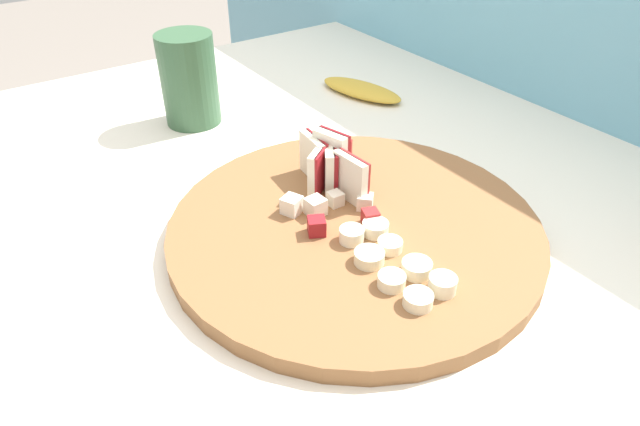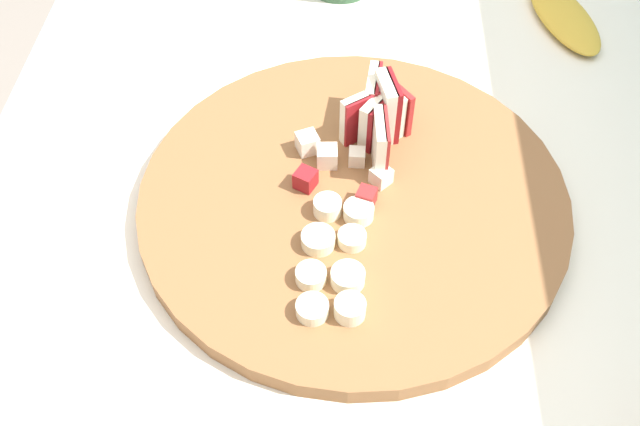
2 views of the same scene
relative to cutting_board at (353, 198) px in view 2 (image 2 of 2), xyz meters
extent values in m
cube|color=silver|center=(0.00, 0.04, -0.44)|extent=(1.31, 0.82, 0.87)
cylinder|color=brown|center=(0.00, 0.00, 0.00)|extent=(0.40, 0.40, 0.02)
cube|color=maroon|center=(-0.07, 0.01, 0.04)|extent=(0.03, 0.04, 0.05)
cube|color=#EFE5CC|center=(-0.08, 0.01, 0.04)|extent=(0.03, 0.04, 0.05)
cube|color=maroon|center=(-0.07, 0.03, 0.03)|extent=(0.04, 0.03, 0.05)
cube|color=#EFE5CC|center=(-0.07, 0.02, 0.03)|extent=(0.05, 0.04, 0.05)
cube|color=maroon|center=(-0.10, 0.02, 0.04)|extent=(0.05, 0.01, 0.05)
cube|color=#EFE5CC|center=(-0.10, 0.01, 0.04)|extent=(0.05, 0.01, 0.05)
cube|color=#A32323|center=(-0.04, 0.03, 0.04)|extent=(0.05, 0.01, 0.05)
cube|color=beige|center=(-0.04, 0.02, 0.04)|extent=(0.05, 0.01, 0.05)
cube|color=maroon|center=(-0.08, 0.03, 0.04)|extent=(0.04, 0.02, 0.06)
cube|color=#EFE5CC|center=(-0.08, 0.03, 0.04)|extent=(0.05, 0.02, 0.06)
cube|color=#A32323|center=(-0.09, 0.04, 0.03)|extent=(0.04, 0.03, 0.05)
cube|color=beige|center=(-0.09, 0.03, 0.03)|extent=(0.04, 0.03, 0.05)
cube|color=beige|center=(-0.04, 0.00, 0.02)|extent=(0.02, 0.02, 0.02)
cube|color=beige|center=(-0.03, -0.03, 0.02)|extent=(0.02, 0.02, 0.02)
cube|color=#EFE5CC|center=(-0.01, 0.02, 0.02)|extent=(0.02, 0.02, 0.02)
cube|color=maroon|center=(-0.01, -0.05, 0.02)|extent=(0.02, 0.02, 0.02)
cube|color=white|center=(-0.05, -0.05, 0.02)|extent=(0.03, 0.03, 0.02)
cube|color=#A32323|center=(0.01, 0.01, 0.02)|extent=(0.02, 0.02, 0.02)
cylinder|color=white|center=(0.03, -0.02, 0.02)|extent=(0.03, 0.03, 0.02)
cylinder|color=beige|center=(0.06, -0.03, 0.02)|extent=(0.03, 0.03, 0.01)
cylinder|color=#F4EAC6|center=(0.10, -0.03, 0.02)|extent=(0.03, 0.03, 0.01)
cylinder|color=#F4EAC6|center=(0.13, -0.03, 0.02)|extent=(0.03, 0.03, 0.01)
cylinder|color=white|center=(0.03, 0.00, 0.02)|extent=(0.03, 0.03, 0.01)
cylinder|color=#F4EAC6|center=(0.06, 0.00, 0.02)|extent=(0.03, 0.03, 0.01)
cylinder|color=#F4EAC6|center=(0.10, 0.00, 0.02)|extent=(0.03, 0.03, 0.01)
cylinder|color=#F4EAC6|center=(0.13, 0.00, 0.02)|extent=(0.03, 0.03, 0.02)
ellipsoid|color=gold|center=(-0.30, 0.24, 0.00)|extent=(0.16, 0.10, 0.02)
camera|label=1|loc=(0.38, -0.31, 0.36)|focal=31.63mm
camera|label=2|loc=(0.45, -0.01, 0.52)|focal=40.94mm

